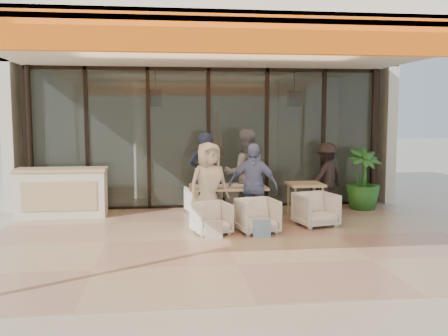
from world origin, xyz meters
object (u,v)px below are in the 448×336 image
(diner_grey, at_px, (245,174))
(diner_periwinkle, at_px, (253,186))
(standing_woman, at_px, (326,176))
(chair_near_right, at_px, (257,214))
(host_counter, at_px, (62,192))
(potted_palm, at_px, (363,179))
(dining_table, at_px, (227,189))
(chair_far_right, at_px, (241,197))
(side_chair, at_px, (316,208))
(diner_cream, at_px, (209,186))
(chair_far_left, at_px, (203,199))
(chair_near_left, at_px, (211,217))
(side_table, at_px, (305,188))
(diner_navy, at_px, (205,176))

(diner_grey, relative_size, diner_periwinkle, 1.15)
(standing_woman, bearing_deg, chair_near_right, 12.59)
(host_counter, bearing_deg, potted_palm, 0.50)
(dining_table, relative_size, potted_palm, 1.07)
(chair_far_right, xyz_separation_m, diner_grey, (0.00, -0.50, 0.57))
(side_chair, relative_size, potted_palm, 0.52)
(potted_palm, bearing_deg, host_counter, -179.50)
(diner_cream, bearing_deg, chair_far_left, 69.48)
(chair_near_right, height_order, potted_palm, potted_palm)
(chair_near_left, relative_size, diner_periwinkle, 0.40)
(diner_periwinkle, distance_m, side_table, 1.38)
(standing_woman, bearing_deg, potted_palm, 135.61)
(dining_table, xyz_separation_m, chair_near_right, (0.43, -0.96, -0.34))
(standing_woman, relative_size, potted_palm, 1.09)
(diner_grey, xyz_separation_m, side_chair, (1.21, -1.01, -0.56))
(side_table, bearing_deg, dining_table, -173.55)
(chair_far_right, relative_size, potted_palm, 0.50)
(dining_table, height_order, diner_grey, diner_grey)
(chair_near_right, bearing_deg, diner_periwinkle, 79.92)
(diner_cream, relative_size, side_chair, 2.26)
(diner_grey, relative_size, potted_palm, 1.32)
(dining_table, relative_size, diner_periwinkle, 0.93)
(chair_near_left, bearing_deg, host_counter, 132.24)
(diner_periwinkle, xyz_separation_m, standing_woman, (1.97, 1.57, -0.04))
(dining_table, bearing_deg, diner_cream, -132.06)
(diner_cream, bearing_deg, dining_table, 27.43)
(diner_cream, height_order, side_chair, diner_cream)
(diner_navy, bearing_deg, chair_far_left, -86.99)
(diner_grey, bearing_deg, diner_navy, -2.85)
(host_counter, distance_m, side_table, 5.06)
(chair_near_right, height_order, diner_cream, diner_cream)
(chair_far_right, bearing_deg, diner_navy, 34.04)
(chair_far_left, bearing_deg, diner_grey, 131.01)
(diner_grey, bearing_deg, standing_woman, -163.95)
(dining_table, height_order, potted_palm, potted_palm)
(host_counter, bearing_deg, chair_near_left, -32.34)
(chair_far_right, bearing_deg, side_table, 151.25)
(chair_far_right, height_order, side_table, side_table)
(host_counter, bearing_deg, diner_grey, -7.04)
(chair_near_left, distance_m, side_table, 2.37)
(host_counter, height_order, side_table, host_counter)
(chair_far_right, xyz_separation_m, potted_palm, (2.78, 0.03, 0.35))
(dining_table, bearing_deg, chair_near_left, -113.29)
(diner_cream, bearing_deg, chair_near_right, -51.28)
(diner_navy, bearing_deg, diner_cream, 93.01)
(diner_cream, xyz_separation_m, standing_woman, (2.81, 1.57, -0.06))
(chair_far_left, relative_size, side_table, 0.89)
(host_counter, bearing_deg, chair_far_right, 0.48)
(chair_far_right, distance_m, potted_palm, 2.80)
(diner_periwinkle, xyz_separation_m, potted_palm, (2.78, 1.43, -0.11))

